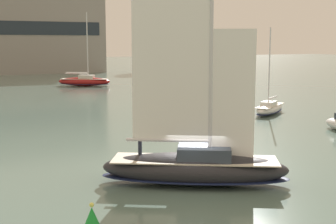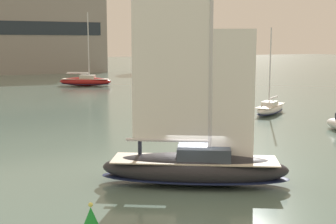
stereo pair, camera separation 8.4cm
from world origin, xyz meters
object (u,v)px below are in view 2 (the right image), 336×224
object	(u,v)px
sailboat_main	(195,164)
sailboat_moored_near_marina	(85,81)
tree_shore_center	(149,32)
sailboat_moored_mid_channel	(270,108)

from	to	relation	value
sailboat_main	sailboat_moored_near_marina	bearing A→B (deg)	79.12
tree_shore_center	sailboat_main	size ratio (longest dim) A/B	1.06
sailboat_main	sailboat_moored_near_marina	xyz separation A→B (m)	(10.53, 54.82, -0.23)
sailboat_main	sailboat_moored_near_marina	world-z (taller)	sailboat_main
sailboat_moored_near_marina	sailboat_moored_mid_channel	size ratio (longest dim) A/B	1.40
sailboat_main	sailboat_moored_mid_channel	bearing A→B (deg)	42.80
sailboat_main	tree_shore_center	bearing A→B (deg)	67.27
sailboat_moored_near_marina	sailboat_main	bearing A→B (deg)	-100.88
tree_shore_center	sailboat_moored_mid_channel	distance (m)	73.69
tree_shore_center	sailboat_main	world-z (taller)	tree_shore_center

